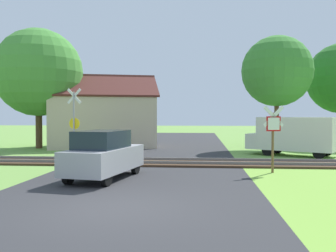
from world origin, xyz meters
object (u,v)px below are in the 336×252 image
(house, at_px, (103,120))
(stop_sign_near, at_px, (273,132))
(tree_left, at_px, (38,73))
(tree_right, at_px, (277,71))
(mail_truck, at_px, (294,135))
(crossing_sign_far, at_px, (74,119))
(parked_car, at_px, (104,155))

(house, bearing_deg, stop_sign_near, -65.26)
(tree_left, relative_size, tree_right, 1.09)
(house, relative_size, tree_left, 1.04)
(house, height_order, tree_left, tree_left)
(tree_right, bearing_deg, stop_sign_near, -101.85)
(tree_left, relative_size, mail_truck, 1.65)
(stop_sign_near, height_order, tree_left, tree_left)
(stop_sign_near, distance_m, mail_truck, 7.18)
(crossing_sign_far, xyz_separation_m, mail_truck, (12.39, 1.90, -0.89))
(stop_sign_near, xyz_separation_m, tree_left, (-14.49, 10.45, 3.75))
(mail_truck, bearing_deg, tree_left, 108.16)
(tree_left, height_order, parked_car, tree_left)
(house, xyz_separation_m, tree_left, (-4.28, -1.48, 3.37))
(crossing_sign_far, bearing_deg, tree_right, 37.33)
(crossing_sign_far, distance_m, tree_right, 14.03)
(stop_sign_near, relative_size, tree_right, 0.35)
(house, relative_size, parked_car, 2.11)
(stop_sign_near, distance_m, tree_right, 11.73)
(tree_right, bearing_deg, mail_truck, -87.78)
(stop_sign_near, height_order, house, house)
(tree_right, bearing_deg, parked_car, -124.05)
(house, distance_m, mail_truck, 13.70)
(stop_sign_near, bearing_deg, house, -62.82)
(stop_sign_near, bearing_deg, crossing_sign_far, -39.29)
(tree_left, bearing_deg, mail_truck, -12.37)
(stop_sign_near, xyz_separation_m, house, (-10.21, 11.93, 0.38))
(house, xyz_separation_m, mail_truck, (12.66, -5.19, -0.79))
(stop_sign_near, height_order, mail_truck, stop_sign_near)
(stop_sign_near, relative_size, crossing_sign_far, 0.71)
(tree_right, bearing_deg, house, 175.24)
(tree_right, height_order, parked_car, tree_right)
(stop_sign_near, relative_size, tree_left, 0.32)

